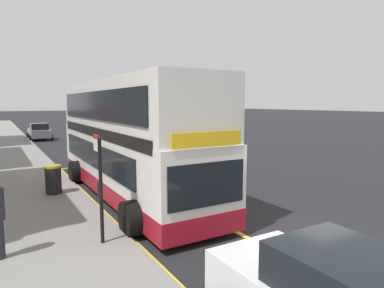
# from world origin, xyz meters

# --- Properties ---
(ground_plane) EXTENTS (260.00, 260.00, 0.00)m
(ground_plane) POSITION_xyz_m (0.00, 32.00, 0.00)
(ground_plane) COLOR black
(double_decker_bus) EXTENTS (3.22, 11.31, 4.40)m
(double_decker_bus) POSITION_xyz_m (-2.46, 6.80, 2.07)
(double_decker_bus) COLOR white
(double_decker_bus) RESTS_ON ground
(bus_bay_markings) EXTENTS (2.86, 14.40, 0.01)m
(bus_bay_markings) POSITION_xyz_m (-2.57, 6.51, 0.01)
(bus_bay_markings) COLOR yellow
(bus_bay_markings) RESTS_ON ground
(bus_stop_sign) EXTENTS (0.09, 0.51, 2.67)m
(bus_stop_sign) POSITION_xyz_m (-4.72, 2.52, 1.71)
(bus_stop_sign) COLOR black
(bus_stop_sign) RESTS_ON pavement_near
(parked_car_grey_kerbside) EXTENTS (2.09, 4.20, 1.62)m
(parked_car_grey_kerbside) POSITION_xyz_m (-3.09, 30.21, 0.80)
(parked_car_grey_kerbside) COLOR slate
(parked_car_grey_kerbside) RESTS_ON ground
(litter_bin) EXTENTS (0.62, 0.62, 1.09)m
(litter_bin) POSITION_xyz_m (-5.04, 7.94, 0.69)
(litter_bin) COLOR black
(litter_bin) RESTS_ON pavement_near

